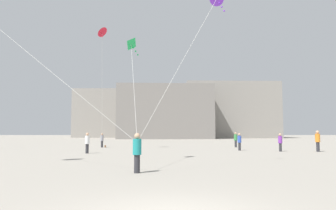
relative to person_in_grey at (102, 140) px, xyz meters
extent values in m
cylinder|color=#2D2D33|center=(0.00, 0.00, -0.51)|extent=(0.24, 0.24, 0.72)
cylinder|color=gray|center=(0.00, 0.00, 0.17)|extent=(0.35, 0.35, 0.63)
sphere|color=tan|center=(0.00, 0.00, 0.60)|extent=(0.24, 0.24, 0.24)
cylinder|color=#2D2D33|center=(14.99, 0.41, -0.48)|extent=(0.25, 0.25, 0.77)
cylinder|color=#388C47|center=(14.99, 0.41, 0.24)|extent=(0.37, 0.37, 0.67)
sphere|color=tan|center=(14.99, 0.41, 0.70)|extent=(0.25, 0.25, 0.25)
cylinder|color=#2D2D33|center=(0.77, -9.83, -0.49)|extent=(0.25, 0.25, 0.77)
cylinder|color=white|center=(0.77, -9.83, 0.23)|extent=(0.37, 0.37, 0.67)
sphere|color=tan|center=(0.77, -9.83, 0.69)|extent=(0.25, 0.25, 0.25)
cylinder|color=#2D2D33|center=(14.07, -5.81, -0.50)|extent=(0.24, 0.24, 0.73)
cylinder|color=#3351B7|center=(14.07, -5.81, 0.18)|extent=(0.35, 0.35, 0.64)
sphere|color=tan|center=(14.07, -5.81, 0.62)|extent=(0.24, 0.24, 0.24)
cylinder|color=#2D2D33|center=(17.37, -7.32, -0.50)|extent=(0.24, 0.24, 0.73)
cylinder|color=purple|center=(17.37, -7.32, 0.18)|extent=(0.35, 0.35, 0.64)
sphere|color=tan|center=(17.37, -7.32, 0.62)|extent=(0.24, 0.24, 0.24)
cylinder|color=#2D2D33|center=(6.02, -22.35, -0.48)|extent=(0.26, 0.26, 0.78)
cylinder|color=teal|center=(6.02, -22.35, 0.25)|extent=(0.37, 0.37, 0.68)
sphere|color=tan|center=(6.02, -22.35, 0.72)|extent=(0.26, 0.26, 0.26)
cylinder|color=#2D2D33|center=(20.54, -7.71, -0.45)|extent=(0.28, 0.28, 0.85)
cylinder|color=orange|center=(20.54, -7.71, 0.35)|extent=(0.41, 0.41, 0.74)
sphere|color=tan|center=(20.54, -7.71, 0.85)|extent=(0.28, 0.28, 0.28)
pyramid|color=green|center=(5.07, -16.89, 6.28)|extent=(0.66, 1.05, 0.57)
sphere|color=green|center=(5.23, -16.85, 6.05)|extent=(0.10, 0.10, 0.10)
sphere|color=green|center=(5.36, -16.81, 5.84)|extent=(0.10, 0.10, 0.10)
sphere|color=green|center=(5.50, -16.77, 5.63)|extent=(0.10, 0.10, 0.10)
cylinder|color=silver|center=(5.56, -19.62, 3.35)|extent=(0.94, 5.47, 5.84)
cylinder|color=silver|center=(1.45, -21.08, 4.01)|extent=(9.15, 2.56, 7.17)
cone|color=red|center=(0.76, -4.63, 10.85)|extent=(1.23, 1.37, 0.93)
sphere|color=red|center=(0.79, -4.77, 10.64)|extent=(0.10, 0.10, 0.10)
sphere|color=red|center=(0.83, -4.90, 10.43)|extent=(0.10, 0.10, 0.10)
sphere|color=red|center=(0.87, -5.04, 10.22)|extent=(0.10, 0.10, 0.10)
cylinder|color=silver|center=(0.38, -2.32, 5.64)|extent=(0.77, 4.65, 10.43)
sphere|color=purple|center=(10.13, -19.46, 7.85)|extent=(0.10, 0.10, 0.10)
sphere|color=purple|center=(10.27, -19.43, 7.64)|extent=(0.10, 0.10, 0.10)
sphere|color=purple|center=(10.40, -19.40, 7.43)|extent=(0.10, 0.10, 0.10)
cylinder|color=silver|center=(8.01, -20.92, 4.25)|extent=(3.99, 2.88, 7.64)
cube|color=gray|center=(-11.61, 59.10, 6.04)|extent=(16.00, 10.41, 13.82)
cube|color=gray|center=(6.39, 46.52, 5.55)|extent=(23.58, 18.96, 12.85)
cube|color=gray|center=(24.39, 54.78, 6.55)|extent=(25.23, 16.39, 14.85)
cube|color=brown|center=(0.35, 0.10, -0.75)|extent=(0.18, 0.33, 0.24)
camera|label=1|loc=(7.36, -36.61, 0.93)|focal=34.97mm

